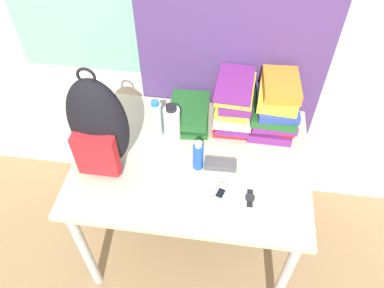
{
  "coord_description": "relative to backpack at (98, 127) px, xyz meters",
  "views": [
    {
      "loc": [
        0.16,
        -0.73,
        2.16
      ],
      "look_at": [
        0.0,
        0.41,
        0.88
      ],
      "focal_mm": 35.0,
      "sensor_mm": 36.0,
      "label": 1
    }
  ],
  "objects": [
    {
      "name": "water_bottle",
      "position": [
        0.2,
        0.22,
        -0.13
      ],
      "size": [
        0.06,
        0.06,
        0.21
      ],
      "color": "silver",
      "rests_on": "desk"
    },
    {
      "name": "book_stack_left",
      "position": [
        0.34,
        0.33,
        -0.19
      ],
      "size": [
        0.23,
        0.29,
        0.1
      ],
      "color": "#1E5623",
      "rests_on": "desk"
    },
    {
      "name": "wristwatch",
      "position": [
        0.68,
        -0.11,
        -0.23
      ],
      "size": [
        0.04,
        0.09,
        0.01
      ],
      "color": "black",
      "rests_on": "desk"
    },
    {
      "name": "desk",
      "position": [
        0.39,
        0.08,
        -0.33
      ],
      "size": [
        1.11,
        0.82,
        0.78
      ],
      "color": "#B7B299",
      "rests_on": "ground_plane"
    },
    {
      "name": "curtain_blue",
      "position": [
        0.53,
        0.52,
        0.24
      ],
      "size": [
        0.95,
        0.04,
        2.5
      ],
      "color": "#4C336B",
      "rests_on": "ground_plane"
    },
    {
      "name": "wall_back",
      "position": [
        0.39,
        0.57,
        0.24
      ],
      "size": [
        6.0,
        0.06,
        2.5
      ],
      "color": "silver",
      "rests_on": "ground_plane"
    },
    {
      "name": "sunglasses_case",
      "position": [
        0.53,
        0.04,
        -0.22
      ],
      "size": [
        0.15,
        0.06,
        0.04
      ],
      "color": "#47474C",
      "rests_on": "desk"
    },
    {
      "name": "cell_phone",
      "position": [
        0.55,
        -0.12,
        -0.23
      ],
      "size": [
        0.08,
        0.12,
        0.02
      ],
      "color": "#B7BCC6",
      "rests_on": "desk"
    },
    {
      "name": "sunscreen_bottle",
      "position": [
        0.43,
        0.03,
        -0.16
      ],
      "size": [
        0.05,
        0.05,
        0.17
      ],
      "color": "blue",
      "rests_on": "desk"
    },
    {
      "name": "book_stack_right",
      "position": [
        0.77,
        0.34,
        -0.09
      ],
      "size": [
        0.25,
        0.29,
        0.31
      ],
      "color": "#6B2370",
      "rests_on": "desk"
    },
    {
      "name": "book_stack_center",
      "position": [
        0.57,
        0.34,
        -0.1
      ],
      "size": [
        0.2,
        0.29,
        0.27
      ],
      "color": "red",
      "rests_on": "desk"
    },
    {
      "name": "sports_bottle",
      "position": [
        0.28,
        0.18,
        -0.12
      ],
      "size": [
        0.08,
        0.08,
        0.23
      ],
      "color": "white",
      "rests_on": "desk"
    },
    {
      "name": "backpack",
      "position": [
        0.0,
        0.0,
        0.0
      ],
      "size": [
        0.26,
        0.2,
        0.54
      ],
      "color": "black",
      "rests_on": "desk"
    }
  ]
}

